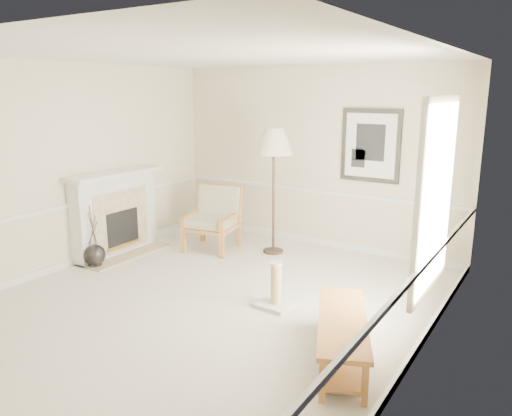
{
  "coord_description": "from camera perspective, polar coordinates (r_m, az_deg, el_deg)",
  "views": [
    {
      "loc": [
        3.53,
        -4.57,
        2.52
      ],
      "look_at": [
        0.18,
        0.7,
        1.04
      ],
      "focal_mm": 35.0,
      "sensor_mm": 36.0,
      "label": 1
    }
  ],
  "objects": [
    {
      "name": "floor_lamp",
      "position": [
        7.62,
        2.07,
        7.21
      ],
      "size": [
        0.64,
        0.64,
        1.95
      ],
      "rotation": [
        0.0,
        0.0,
        -0.04
      ],
      "color": "black",
      "rests_on": "ground"
    },
    {
      "name": "floor_vase",
      "position": [
        7.65,
        -17.98,
        -5.21
      ],
      "size": [
        0.32,
        0.32,
        0.93
      ],
      "rotation": [
        0.0,
        0.0,
        -0.38
      ],
      "color": "black",
      "rests_on": "ground"
    },
    {
      "name": "scratching_post",
      "position": [
        6.0,
        2.29,
        -9.65
      ],
      "size": [
        0.41,
        0.41,
        0.56
      ],
      "rotation": [
        0.0,
        0.0,
        -0.05
      ],
      "color": "silver",
      "rests_on": "ground"
    },
    {
      "name": "room",
      "position": [
        5.79,
        -3.68,
        6.85
      ],
      "size": [
        5.04,
        5.54,
        2.92
      ],
      "color": "beige",
      "rests_on": "ground"
    },
    {
      "name": "ground",
      "position": [
        6.3,
        -4.88,
        -10.27
      ],
      "size": [
        5.5,
        5.5,
        0.0
      ],
      "primitive_type": "plane",
      "color": "silver",
      "rests_on": "ground"
    },
    {
      "name": "fireplace",
      "position": [
        8.04,
        -15.74,
        -0.66
      ],
      "size": [
        0.64,
        1.64,
        1.31
      ],
      "color": "white",
      "rests_on": "ground"
    },
    {
      "name": "bench",
      "position": [
        4.92,
        9.81,
        -13.84
      ],
      "size": [
        1.03,
        1.56,
        0.43
      ],
      "rotation": [
        0.0,
        0.0,
        0.42
      ],
      "color": "#A37334",
      "rests_on": "ground"
    },
    {
      "name": "armchair",
      "position": [
        8.1,
        -4.77,
        -0.81
      ],
      "size": [
        0.9,
        0.95,
        1.01
      ],
      "rotation": [
        0.0,
        0.0,
        0.2
      ],
      "color": "#A37334",
      "rests_on": "ground"
    }
  ]
}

